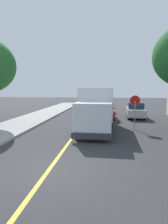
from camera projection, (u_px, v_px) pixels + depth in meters
The scene contains 8 objects.
ground_plane at pixel (49, 170), 7.87m from camera, with size 120.00×120.00×0.00m, color #303033.
centre_line_yellow at pixel (82, 124), 17.72m from camera, with size 0.16×56.00×0.01m, color gold.
box_truck at pixel (97, 107), 15.26m from camera, with size 2.59×7.24×3.20m.
parked_car_near at pixel (105, 111), 21.06m from camera, with size 1.96×4.46×1.67m.
parked_car_mid at pixel (104, 106), 26.79m from camera, with size 1.81×4.41×1.67m.
parked_car_far at pixel (105, 103), 33.31m from camera, with size 1.87×4.43×1.67m.
parked_van_across at pixel (135, 111), 21.60m from camera, with size 1.98×4.47×1.67m.
stop_sign at pixel (135, 106), 15.28m from camera, with size 0.80×0.10×2.65m.
Camera 1 is at (2.28, -7.32, 3.20)m, focal length 32.18 mm.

